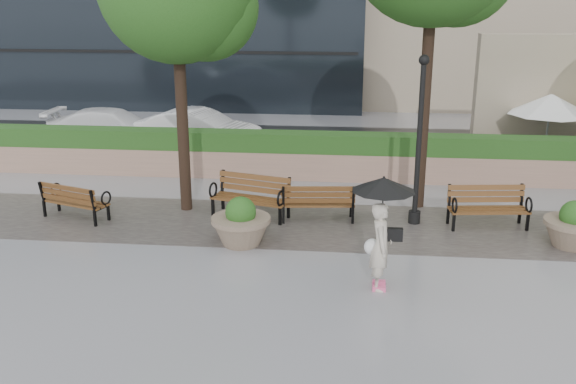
# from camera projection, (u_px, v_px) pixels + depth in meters

# --- Properties ---
(ground) EXTENTS (100.00, 100.00, 0.00)m
(ground) POSITION_uv_depth(u_px,v_px,m) (316.00, 280.00, 12.25)
(ground) COLOR gray
(ground) RESTS_ON ground
(cobble_strip) EXTENTS (28.00, 3.20, 0.01)m
(cobble_strip) POSITION_uv_depth(u_px,v_px,m) (323.00, 225.00, 15.10)
(cobble_strip) COLOR #383330
(cobble_strip) RESTS_ON ground
(hedge_wall) EXTENTS (24.00, 0.80, 1.35)m
(hedge_wall) POSITION_uv_depth(u_px,v_px,m) (331.00, 156.00, 18.69)
(hedge_wall) COLOR #A37D69
(hedge_wall) RESTS_ON ground
(asphalt_street) EXTENTS (40.00, 7.00, 0.00)m
(asphalt_street) POSITION_uv_depth(u_px,v_px,m) (335.00, 147.00, 22.69)
(asphalt_street) COLOR black
(asphalt_street) RESTS_ON ground
(bench_0) EXTENTS (1.78, 1.19, 0.90)m
(bench_0) POSITION_uv_depth(u_px,v_px,m) (76.00, 208.00, 15.47)
(bench_0) COLOR brown
(bench_0) RESTS_ON ground
(bench_1) EXTENTS (2.00, 1.24, 1.01)m
(bench_1) POSITION_uv_depth(u_px,v_px,m) (251.00, 205.00, 15.59)
(bench_1) COLOR brown
(bench_1) RESTS_ON ground
(bench_2) EXTENTS (1.79, 0.86, 0.93)m
(bench_2) POSITION_uv_depth(u_px,v_px,m) (318.00, 210.00, 15.35)
(bench_2) COLOR brown
(bench_2) RESTS_ON ground
(bench_3) EXTENTS (1.87, 0.93, 0.96)m
(bench_3) POSITION_uv_depth(u_px,v_px,m) (487.00, 216.00, 14.90)
(bench_3) COLOR brown
(bench_3) RESTS_ON ground
(planter_left) EXTENTS (1.29, 1.29, 1.08)m
(planter_left) POSITION_uv_depth(u_px,v_px,m) (241.00, 226.00, 13.86)
(planter_left) COLOR #7F6B56
(planter_left) RESTS_ON ground
(planter_right) EXTENTS (1.24, 1.24, 1.04)m
(planter_right) POSITION_uv_depth(u_px,v_px,m) (573.00, 229.00, 13.74)
(planter_right) COLOR #7F6B56
(planter_right) RESTS_ON ground
(lamppost) EXTENTS (0.28, 0.28, 3.95)m
(lamppost) POSITION_uv_depth(u_px,v_px,m) (418.00, 152.00, 14.73)
(lamppost) COLOR black
(lamppost) RESTS_ON ground
(patio_umb_white) EXTENTS (2.50, 2.50, 2.30)m
(patio_umb_white) POSITION_uv_depth(u_px,v_px,m) (550.00, 105.00, 19.35)
(patio_umb_white) COLOR black
(patio_umb_white) RESTS_ON ground
(car_left) EXTENTS (4.64, 1.94, 1.34)m
(car_left) POSITION_uv_depth(u_px,v_px,m) (114.00, 128.00, 22.50)
(car_left) COLOR white
(car_left) RESTS_ON ground
(car_right) EXTENTS (4.48, 2.29, 1.41)m
(car_right) POSITION_uv_depth(u_px,v_px,m) (200.00, 130.00, 21.97)
(car_right) COLOR white
(car_right) RESTS_ON ground
(pedestrian) EXTENTS (1.15, 1.15, 2.12)m
(pedestrian) POSITION_uv_depth(u_px,v_px,m) (382.00, 222.00, 11.58)
(pedestrian) COLOR beige
(pedestrian) RESTS_ON ground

